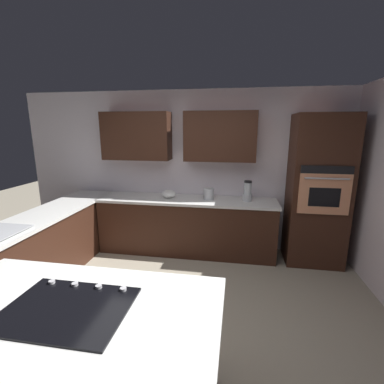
% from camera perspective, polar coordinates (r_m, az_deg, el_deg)
% --- Properties ---
extents(ground_plane, '(14.00, 14.00, 0.00)m').
position_cam_1_polar(ground_plane, '(3.17, -5.45, -25.77)').
color(ground_plane, '#9E937F').
extents(wall_back, '(6.00, 0.44, 2.60)m').
position_cam_1_polar(wall_back, '(4.51, -0.09, 6.36)').
color(wall_back, silver).
rests_on(wall_back, ground).
extents(lower_cabinets_back, '(2.80, 0.60, 0.86)m').
position_cam_1_polar(lower_cabinets_back, '(4.45, -1.12, -7.34)').
color(lower_cabinets_back, '#381E14').
rests_on(lower_cabinets_back, ground).
extents(countertop_back, '(2.84, 0.64, 0.04)m').
position_cam_1_polar(countertop_back, '(4.31, -1.15, -1.72)').
color(countertop_back, silver).
rests_on(countertop_back, lower_cabinets_back).
extents(lower_cabinets_side, '(0.60, 2.90, 0.86)m').
position_cam_1_polar(lower_cabinets_side, '(4.14, -29.02, -10.66)').
color(lower_cabinets_side, '#381E14').
rests_on(lower_cabinets_side, ground).
extents(countertop_side, '(0.64, 2.94, 0.04)m').
position_cam_1_polar(countertop_side, '(4.00, -29.73, -4.71)').
color(countertop_side, silver).
rests_on(countertop_side, lower_cabinets_side).
extents(island_base, '(1.82, 0.98, 0.86)m').
position_cam_1_polar(island_base, '(2.27, -23.58, -31.51)').
color(island_base, '#381E14').
rests_on(island_base, ground).
extents(island_top, '(1.90, 1.06, 0.04)m').
position_cam_1_polar(island_top, '(1.99, -24.86, -22.10)').
color(island_top, silver).
rests_on(island_top, island_base).
extents(wall_oven, '(0.80, 0.66, 2.20)m').
position_cam_1_polar(wall_oven, '(4.35, 24.99, 0.15)').
color(wall_oven, '#381E14').
rests_on(wall_oven, ground).
extents(cooktop, '(0.76, 0.56, 0.03)m').
position_cam_1_polar(cooktop, '(1.97, -24.84, -21.36)').
color(cooktop, black).
rests_on(cooktop, island_top).
extents(blender, '(0.15, 0.15, 0.32)m').
position_cam_1_polar(blender, '(4.24, 11.66, -0.08)').
color(blender, silver).
rests_on(blender, countertop_back).
extents(mixing_bowl, '(0.23, 0.23, 0.12)m').
position_cam_1_polar(mixing_bowl, '(4.39, -4.92, -0.40)').
color(mixing_bowl, white).
rests_on(mixing_bowl, countertop_back).
extents(kettle, '(0.16, 0.16, 0.18)m').
position_cam_1_polar(kettle, '(4.27, 3.56, -0.37)').
color(kettle, '#B7BABF').
rests_on(kettle, countertop_back).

